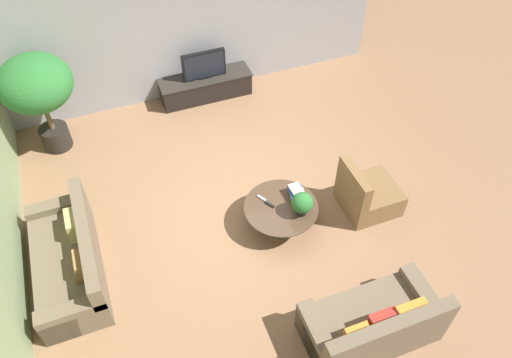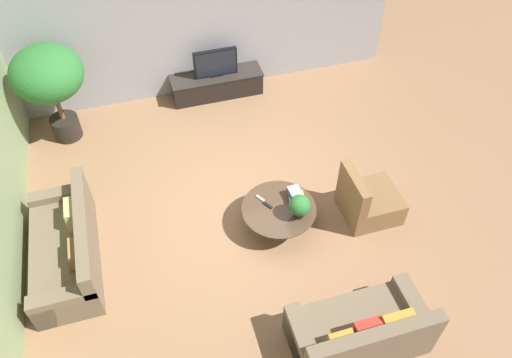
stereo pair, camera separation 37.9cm
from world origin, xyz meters
The scene contains 13 objects.
ground_plane centered at (0.00, 0.00, 0.00)m, with size 24.00×24.00×0.00m, color #8C6647.
back_wall_stone centered at (0.00, 3.26, 1.50)m, with size 7.40×0.12×3.00m, color #939399.
media_console centered at (0.26, 2.94, 0.23)m, with size 1.72×0.50×0.44m.
television centered at (0.26, 2.94, 0.70)m, with size 0.80×0.13×0.53m.
coffee_table centered at (0.39, -0.41, 0.28)m, with size 1.08×1.08×0.40m.
couch_by_wall centered at (-2.57, -0.19, 0.28)m, with size 0.84×1.94×0.84m.
couch_near_entry centered at (0.74, -2.43, 0.29)m, with size 1.63×0.84×0.84m.
armchair_wicker centered at (1.73, -0.56, 0.27)m, with size 0.80×0.76×0.86m.
potted_palm_tall centered at (-2.52, 2.53, 1.23)m, with size 1.14×1.14×1.74m.
potted_plant_tabletop centered at (0.61, -0.62, 0.61)m, with size 0.31×0.31×0.38m.
book_stack centered at (0.68, -0.30, 0.47)m, with size 0.28×0.31×0.15m.
remote_black centered at (0.24, -0.32, 0.41)m, with size 0.04×0.16×0.02m, color black.
remote_silver centered at (0.18, -0.16, 0.41)m, with size 0.04×0.16×0.02m, color gray.
Camera 1 is at (-1.59, -4.57, 5.90)m, focal length 35.00 mm.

